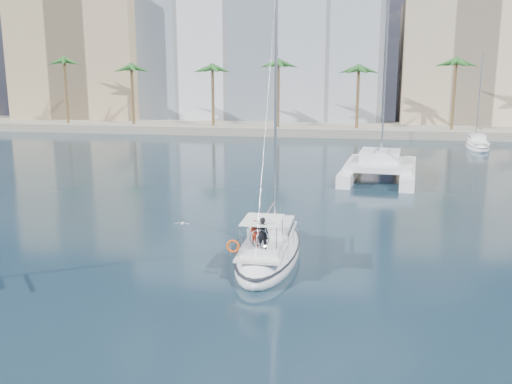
# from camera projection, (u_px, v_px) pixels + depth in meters

# --- Properties ---
(ground) EXTENTS (160.00, 160.00, 0.00)m
(ground) POSITION_uv_depth(u_px,v_px,m) (255.00, 267.00, 28.85)
(ground) COLOR black
(ground) RESTS_ON ground
(quay) EXTENTS (120.00, 14.00, 1.20)m
(quay) POSITION_uv_depth(u_px,v_px,m) (322.00, 129.00, 87.45)
(quay) COLOR gray
(quay) RESTS_ON ground
(building_modern) EXTENTS (42.00, 16.00, 28.00)m
(building_modern) POSITION_uv_depth(u_px,v_px,m) (258.00, 42.00, 98.08)
(building_modern) COLOR silver
(building_modern) RESTS_ON ground
(building_tan_left) EXTENTS (22.00, 14.00, 22.00)m
(building_tan_left) POSITION_uv_depth(u_px,v_px,m) (86.00, 60.00, 99.79)
(building_tan_left) COLOR tan
(building_tan_left) RESTS_ON ground
(building_beige) EXTENTS (20.00, 14.00, 20.00)m
(building_beige) POSITION_uv_depth(u_px,v_px,m) (466.00, 66.00, 90.49)
(building_beige) COLOR beige
(building_beige) RESTS_ON ground
(palm_left) EXTENTS (3.60, 3.60, 12.30)m
(palm_left) POSITION_uv_depth(u_px,v_px,m) (99.00, 64.00, 87.08)
(palm_left) COLOR brown
(palm_left) RESTS_ON ground
(palm_centre) EXTENTS (3.60, 3.60, 12.30)m
(palm_centre) POSITION_uv_depth(u_px,v_px,m) (322.00, 64.00, 81.51)
(palm_centre) COLOR brown
(palm_centre) RESTS_ON ground
(main_sloop) EXTENTS (3.21, 9.90, 14.68)m
(main_sloop) POSITION_uv_depth(u_px,v_px,m) (269.00, 250.00, 29.99)
(main_sloop) COLOR white
(main_sloop) RESTS_ON ground
(catamaran) EXTENTS (7.57, 13.17, 18.27)m
(catamaran) POSITION_uv_depth(u_px,v_px,m) (380.00, 165.00, 51.76)
(catamaran) COLOR white
(catamaran) RESTS_ON ground
(seagull) EXTENTS (0.92, 0.40, 0.17)m
(seagull) POSITION_uv_depth(u_px,v_px,m) (182.00, 223.00, 34.33)
(seagull) COLOR silver
(seagull) RESTS_ON ground
(moored_yacht_a) EXTENTS (3.37, 9.52, 11.90)m
(moored_yacht_a) POSITION_uv_depth(u_px,v_px,m) (477.00, 148.00, 70.82)
(moored_yacht_a) COLOR white
(moored_yacht_a) RESTS_ON ground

